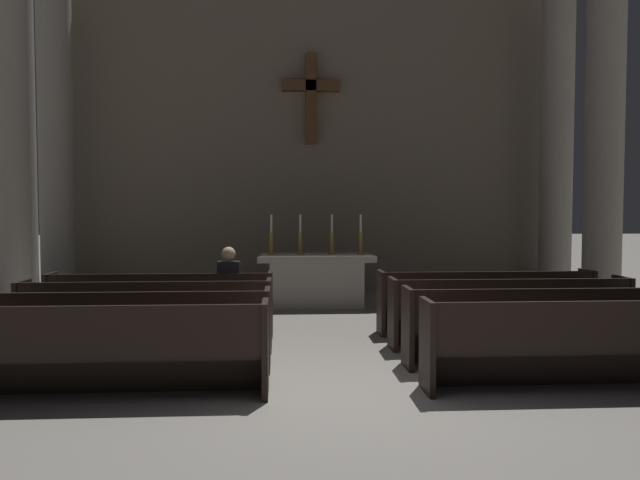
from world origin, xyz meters
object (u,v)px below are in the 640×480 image
pew_right_row_2 (540,326)px  altar (316,279)px  column_right_third (605,112)px  column_right_fourth (557,127)px  pew_right_row_4 (486,302)px  candlestick_inner_right (332,241)px  pew_right_row_1 (579,344)px  column_left_fourth (56,123)px  lone_worshipper (229,289)px  candlestick_inner_left (300,241)px  pew_left_row_1 (104,351)px  pew_left_row_3 (147,316)px  pew_right_row_3 (509,313)px  candlestick_outer_right (361,241)px  candlestick_outer_left (271,241)px  pew_left_row_4 (162,305)px  pew_left_row_2 (128,331)px  column_left_third (14,107)px

pew_right_row_2 → altar: (-2.40, 4.63, 0.06)m
column_right_third → column_right_fourth: same height
pew_right_row_4 → candlestick_inner_right: candlestick_inner_right is taller
pew_right_row_1 → column_left_fourth: size_ratio=0.43×
altar → lone_worshipper: bearing=-118.4°
pew_right_row_4 → candlestick_inner_left: 3.88m
pew_left_row_1 → pew_left_row_3: same height
pew_right_row_3 → lone_worshipper: (-3.82, 1.02, 0.22)m
candlestick_outer_right → pew_right_row_2: bearing=-71.5°
candlestick_outer_left → pew_right_row_4: bearing=-39.4°
pew_left_row_3 → pew_right_row_3: same height
pew_left_row_4 → altar: size_ratio=1.46×
pew_left_row_4 → candlestick_outer_right: candlestick_outer_right is taller
pew_left_row_2 → lone_worshipper: 2.23m
pew_left_row_2 → column_left_third: column_left_third is taller
pew_left_row_2 → pew_left_row_3: 0.98m
pew_right_row_3 → column_left_third: 8.85m
lone_worshipper → pew_left_row_4: bearing=-177.8°
pew_left_row_1 → pew_right_row_2: 4.90m
altar → candlestick_inner_right: size_ratio=2.92×
pew_left_row_4 → candlestick_outer_right: 4.28m
pew_left_row_2 → column_right_third: size_ratio=0.43×
lone_worshipper → candlestick_inner_right: bearing=56.8°
pew_left_row_2 → pew_left_row_3: size_ratio=1.00×
pew_right_row_4 → column_right_third: size_ratio=0.43×
column_right_fourth → column_left_third: bearing=-169.3°
column_right_third → candlestick_inner_right: 5.56m
column_left_fourth → candlestick_inner_right: column_left_fourth is taller
pew_left_row_1 → pew_right_row_4: size_ratio=1.00×
column_right_fourth → column_left_fourth: bearing=180.0°
candlestick_inner_right → column_left_third: bearing=-173.9°
pew_right_row_4 → lone_worshipper: lone_worshipper is taller
pew_right_row_3 → column_left_fourth: bearing=146.7°
pew_right_row_4 → pew_left_row_4: bearing=180.0°
pew_right_row_2 → pew_right_row_3: (0.00, 0.98, 0.00)m
column_right_third → altar: column_right_third is taller
pew_right_row_4 → column_right_third: 4.76m
pew_right_row_1 → column_right_fourth: 8.20m
pew_right_row_2 → candlestick_inner_left: (-2.70, 4.63, 0.78)m
pew_left_row_1 → candlestick_outer_left: (1.55, 5.60, 0.78)m
pew_left_row_3 → pew_left_row_2: bearing=-90.0°
pew_left_row_3 → pew_right_row_3: 4.80m
lone_worshipper → altar: bearing=61.6°
candlestick_outer_right → altar: bearing=180.0°
pew_left_row_2 → candlestick_inner_right: size_ratio=4.27×
pew_right_row_2 → column_left_third: 9.23m
column_left_third → candlestick_inner_right: column_left_third is taller
pew_right_row_2 → candlestick_outer_left: (-3.25, 4.63, 0.78)m
column_left_third → column_left_fourth: bearing=90.0°
pew_left_row_1 → column_left_fourth: 8.20m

